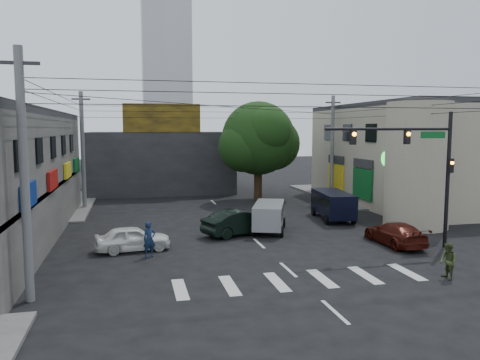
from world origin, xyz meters
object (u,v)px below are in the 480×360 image
object	(u,v)px
utility_pole_far_left	(83,151)
silver_minivan	(269,217)
traffic_gantry	(421,158)
street_tree	(258,139)
utility_pole_near_left	(24,177)
white_compact	(133,238)
traffic_officer	(149,240)
utility_pole_far_right	(332,148)
navy_van	(333,206)
maroon_sedan	(395,233)
dark_sedan	(240,222)
pedestrian_olive	(448,261)

from	to	relation	value
utility_pole_far_left	silver_minivan	size ratio (longest dim) A/B	2.09
traffic_gantry	street_tree	bearing A→B (deg)	101.99
utility_pole_near_left	traffic_gantry	bearing A→B (deg)	10.80
white_compact	silver_minivan	size ratio (longest dim) A/B	0.91
street_tree	traffic_officer	bearing A→B (deg)	-121.25
utility_pole_far_right	silver_minivan	bearing A→B (deg)	-129.15
white_compact	silver_minivan	bearing A→B (deg)	-77.99
navy_van	traffic_officer	bearing A→B (deg)	125.44
maroon_sedan	dark_sedan	bearing A→B (deg)	-30.69
utility_pole_far_right	dark_sedan	xyz separation A→B (m)	(-11.06, -11.62, -3.85)
traffic_gantry	silver_minivan	size ratio (longest dim) A/B	1.64
utility_pole_near_left	pedestrian_olive	bearing A→B (deg)	-4.34
utility_pole_far_left	traffic_gantry	bearing A→B (deg)	-42.86
utility_pole_near_left	maroon_sedan	xyz separation A→B (m)	(17.66, 4.56, -3.97)
silver_minivan	pedestrian_olive	size ratio (longest dim) A/B	2.83
utility_pole_near_left	maroon_sedan	distance (m)	18.66
white_compact	pedestrian_olive	xyz separation A→B (m)	(12.91, -7.72, 0.12)
utility_pole_near_left	utility_pole_far_right	world-z (taller)	same
white_compact	utility_pole_far_right	bearing A→B (deg)	-58.24
dark_sedan	white_compact	world-z (taller)	dark_sedan
street_tree	pedestrian_olive	xyz separation A→B (m)	(2.11, -22.76, -4.70)
street_tree	utility_pole_near_left	distance (m)	25.95
traffic_gantry	white_compact	bearing A→B (deg)	168.56
maroon_sedan	silver_minivan	xyz separation A→B (m)	(-5.75, 4.77, 0.25)
dark_sedan	white_compact	bearing A→B (deg)	89.49
utility_pole_far_right	pedestrian_olive	size ratio (longest dim) A/B	5.91
utility_pole_far_left	maroon_sedan	bearing A→B (deg)	-42.08
white_compact	dark_sedan	bearing A→B (deg)	-76.08
utility_pole_far_right	silver_minivan	distance (m)	14.88
utility_pole_near_left	white_compact	size ratio (longest dim) A/B	2.30
maroon_sedan	pedestrian_olive	xyz separation A→B (m)	(-1.04, -5.82, 0.15)
utility_pole_near_left	traffic_officer	world-z (taller)	utility_pole_near_left
pedestrian_olive	maroon_sedan	bearing A→B (deg)	172.98
utility_pole_far_right	traffic_gantry	bearing A→B (deg)	-98.94
dark_sedan	maroon_sedan	size ratio (longest dim) A/B	1.11
traffic_gantry	utility_pole_far_left	distance (m)	25.00
street_tree	utility_pole_far_left	world-z (taller)	utility_pole_far_left
utility_pole_far_right	white_compact	xyz separation A→B (m)	(-17.30, -14.04, -3.95)
silver_minivan	pedestrian_olive	xyz separation A→B (m)	(4.71, -10.59, -0.10)
traffic_gantry	utility_pole_far_left	xyz separation A→B (m)	(-18.32, 17.00, -0.23)
utility_pole_far_left	utility_pole_far_right	xyz separation A→B (m)	(21.00, 0.00, 0.00)
navy_van	traffic_officer	xyz separation A→B (m)	(-12.84, -6.97, -0.09)
navy_van	maroon_sedan	bearing A→B (deg)	-170.62
traffic_gantry	utility_pole_far_right	bearing A→B (deg)	81.06
utility_pole_far_right	navy_van	size ratio (longest dim) A/B	1.82
utility_pole_near_left	utility_pole_far_right	xyz separation A→B (m)	(21.00, 20.50, 0.00)
utility_pole_far_right	traffic_officer	bearing A→B (deg)	-136.82
pedestrian_olive	silver_minivan	bearing A→B (deg)	-152.91
traffic_gantry	traffic_officer	bearing A→B (deg)	173.72
utility_pole_near_left	utility_pole_far_left	size ratio (longest dim) A/B	1.00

